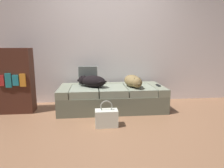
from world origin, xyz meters
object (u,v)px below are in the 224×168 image
dog_dark (92,81)px  handbag (106,118)px  dog_tan (133,81)px  throw_pillow (88,75)px  couch (112,98)px  bookshelf (16,81)px  tv_remote (158,85)px

dog_dark → handbag: bearing=-75.4°
dog_tan → throw_pillow: (-0.79, 0.33, 0.06)m
couch → dog_dark: size_ratio=3.28×
dog_tan → handbag: dog_tan is taller
handbag → couch: bearing=78.8°
couch → dog_tan: dog_tan is taller
couch → throw_pillow: size_ratio=5.46×
dog_tan → throw_pillow: size_ratio=1.79×
couch → bookshelf: size_ratio=1.69×
throw_pillow → handbag: (0.27, -1.02, -0.47)m
tv_remote → handbag: (-1.00, -0.73, -0.31)m
couch → dog_dark: dog_dark is taller
dog_tan → tv_remote: dog_tan is taller
throw_pillow → handbag: 1.15m
dog_dark → dog_tan: dog_tan is taller
dog_tan → couch: bearing=164.3°
dog_dark → dog_tan: bearing=-6.3°
dog_tan → handbag: (-0.53, -0.69, -0.40)m
bookshelf → couch: bearing=0.1°
dog_tan → tv_remote: (0.47, 0.04, -0.09)m
dog_dark → tv_remote: bearing=-1.7°
dog_tan → bookshelf: size_ratio=0.55×
couch → tv_remote: size_ratio=12.37×
handbag → dog_tan: bearing=52.6°
couch → bookshelf: (-1.64, -0.00, 0.34)m
tv_remote → bookshelf: bearing=178.6°
dog_dark → throw_pillow: (-0.07, 0.25, 0.07)m
couch → bookshelf: bearing=-179.9°
dog_dark → tv_remote: (1.20, -0.03, -0.09)m
couch → dog_tan: (0.37, -0.10, 0.32)m
bookshelf → throw_pillow: bearing=10.7°
handbag → bookshelf: 1.73m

